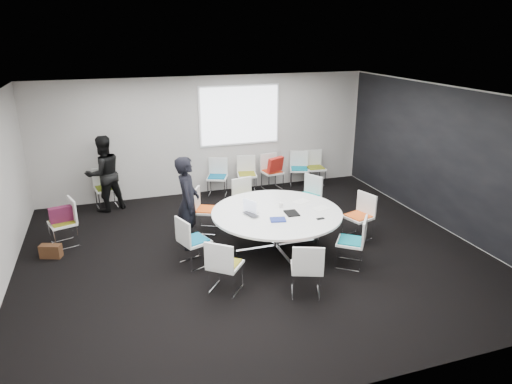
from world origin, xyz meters
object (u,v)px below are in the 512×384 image
object	(u,v)px
chair_back_e	(315,174)
person_main	(188,203)
chair_back_a	(217,184)
person_back	(104,174)
chair_ring_c	(246,208)
chair_ring_g	(306,278)
brown_bag	(51,251)
chair_person_back	(107,196)
chair_back_b	(247,181)
conference_table	(276,221)
maroon_bag	(61,214)
chair_back_c	(272,178)
chair_ring_e	(194,250)
chair_ring_d	(207,218)
chair_ring_h	(351,251)
chair_spare_left	(65,231)
chair_back_d	(299,176)
chair_ring_b	(307,204)
laptop	(253,214)
cup	(281,205)
chair_ring_f	(225,275)
chair_ring_a	(358,225)

from	to	relation	value
chair_back_e	person_main	size ratio (longest dim) A/B	0.51
chair_back_a	person_back	world-z (taller)	person_back
chair_ring_c	chair_ring_g	world-z (taller)	same
brown_bag	chair_person_back	bearing A→B (deg)	65.87
chair_back_a	brown_bag	distance (m)	4.20
chair_back_b	chair_person_back	distance (m)	3.30
conference_table	maroon_bag	world-z (taller)	maroon_bag
person_main	chair_back_c	bearing A→B (deg)	-31.84
chair_ring_e	brown_bag	bearing A→B (deg)	-134.57
chair_person_back	person_back	xyz separation A→B (m)	(0.00, -0.17, 0.56)
chair_ring_d	chair_back_b	size ratio (longest dim) A/B	1.00
chair_ring_c	chair_ring_h	size ratio (longest dim) A/B	1.00
chair_back_a	conference_table	bearing A→B (deg)	118.54
chair_back_e	chair_spare_left	world-z (taller)	same
chair_person_back	conference_table	bearing A→B (deg)	122.22
chair_ring_g	chair_back_d	distance (m)	5.10
chair_ring_d	chair_back_c	size ratio (longest dim) A/B	1.00
chair_person_back	chair_ring_b	bearing A→B (deg)	144.39
chair_person_back	laptop	xyz separation A→B (m)	(2.45, -3.14, 0.47)
chair_spare_left	cup	xyz separation A→B (m)	(3.82, -1.20, 0.50)
chair_back_c	chair_back_d	world-z (taller)	same
chair_ring_c	chair_back_a	bearing A→B (deg)	-95.63
chair_ring_c	maroon_bag	bearing A→B (deg)	-11.25
chair_ring_c	cup	bearing A→B (deg)	89.62
chair_back_b	chair_person_back	bearing A→B (deg)	11.06
chair_back_a	brown_bag	world-z (taller)	chair_back_a
chair_ring_g	chair_back_a	xyz separation A→B (m)	(-0.22, 4.73, 0.00)
maroon_bag	chair_ring_f	bearing A→B (deg)	-45.40
chair_ring_c	person_main	size ratio (longest dim) A/B	0.51
conference_table	cup	world-z (taller)	cup
chair_ring_d	chair_ring_e	size ratio (longest dim) A/B	1.00
chair_back_b	chair_person_back	size ratio (longest dim) A/B	1.00
chair_back_c	person_main	distance (m)	3.64
chair_ring_d	chair_back_b	distance (m)	2.45
chair_ring_h	maroon_bag	world-z (taller)	chair_ring_h
chair_ring_b	chair_ring_g	distance (m)	3.09
chair_ring_h	chair_back_b	size ratio (longest dim) A/B	1.00
chair_back_a	chair_back_d	bearing A→B (deg)	-157.48
conference_table	chair_back_d	size ratio (longest dim) A/B	2.65
chair_back_b	person_back	world-z (taller)	person_back
chair_back_c	person_main	bearing A→B (deg)	36.70
chair_ring_d	brown_bag	distance (m)	2.87
chair_back_e	laptop	world-z (taller)	chair_back_e
conference_table	chair_back_b	world-z (taller)	chair_back_b
chair_ring_f	chair_spare_left	world-z (taller)	same
laptop	chair_ring_a	bearing A→B (deg)	-111.08
chair_ring_d	chair_spare_left	xyz separation A→B (m)	(-2.63, 0.21, 0.00)
brown_bag	chair_back_b	bearing A→B (deg)	27.31
chair_ring_h	chair_back_e	world-z (taller)	same
chair_person_back	maroon_bag	size ratio (longest dim) A/B	2.20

